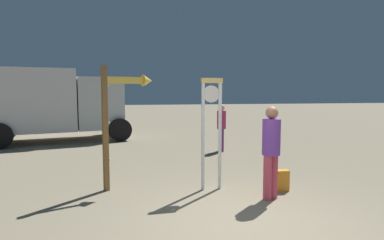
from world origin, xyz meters
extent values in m
plane|color=gray|center=(0.00, 0.00, 0.00)|extent=(80.00, 80.00, 0.00)
cylinder|color=silver|center=(-0.25, 1.80, 1.09)|extent=(0.07, 0.07, 2.17)
cylinder|color=silver|center=(0.10, 1.82, 1.09)|extent=(0.07, 0.07, 2.17)
cube|color=#FDCE6D|center=(-0.07, 1.81, 2.22)|extent=(0.44, 0.11, 0.10)
cylinder|color=silver|center=(-0.08, 1.84, 1.95)|extent=(0.34, 0.06, 0.34)
cube|color=black|center=(-0.08, 1.87, 1.95)|extent=(0.06, 0.02, 0.08)
cube|color=black|center=(-0.08, 1.87, 1.95)|extent=(0.11, 0.02, 0.10)
cube|color=brown|center=(-2.18, 2.11, 1.26)|extent=(0.13, 0.13, 2.51)
cube|color=yellow|center=(-1.77, 2.29, 2.23)|extent=(0.75, 0.37, 0.14)
cone|color=yellow|center=(-1.32, 2.49, 2.23)|extent=(0.30, 0.32, 0.25)
sphere|color=#F7E091|center=(-2.11, 2.14, 0.63)|extent=(0.04, 0.04, 0.04)
sphere|color=#FFEF8A|center=(-2.11, 2.14, 1.38)|extent=(0.04, 0.04, 0.04)
sphere|color=#F9E993|center=(-2.11, 2.14, 2.14)|extent=(0.04, 0.04, 0.04)
cylinder|color=#C94259|center=(0.94, 1.07, 0.42)|extent=(0.16, 0.16, 0.84)
cylinder|color=#C94259|center=(0.79, 0.99, 0.42)|extent=(0.16, 0.16, 0.84)
cylinder|color=#71399F|center=(0.87, 1.03, 1.17)|extent=(0.33, 0.33, 0.66)
sphere|color=#A26A50|center=(0.87, 1.03, 1.62)|extent=(0.23, 0.23, 0.23)
cube|color=orange|center=(1.28, 1.47, 0.21)|extent=(0.33, 0.16, 0.42)
cube|color=gold|center=(1.28, 1.57, 0.15)|extent=(0.23, 0.04, 0.19)
cylinder|color=#7D3589|center=(1.23, 5.89, 0.38)|extent=(0.14, 0.14, 0.75)
cylinder|color=#7D3589|center=(1.22, 5.74, 0.38)|extent=(0.14, 0.14, 0.75)
cylinder|color=#C13061|center=(1.23, 5.81, 1.05)|extent=(0.30, 0.30, 0.60)
sphere|color=beige|center=(1.23, 5.81, 1.45)|extent=(0.21, 0.21, 0.21)
cube|color=silver|center=(-5.95, 8.75, 1.64)|extent=(4.48, 3.12, 2.38)
cube|color=silver|center=(-3.08, 9.49, 1.50)|extent=(2.23, 2.44, 2.09)
cube|color=black|center=(-2.22, 9.71, 1.91)|extent=(0.47, 1.69, 0.92)
cylinder|color=black|center=(-2.17, 8.59, 0.45)|extent=(0.93, 0.47, 0.90)
cylinder|color=black|center=(-2.72, 10.72, 0.45)|extent=(0.93, 0.47, 0.90)
cylinder|color=black|center=(-6.76, 9.68, 0.45)|extent=(0.93, 0.47, 0.90)
camera|label=1|loc=(-1.61, -4.56, 2.04)|focal=30.55mm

